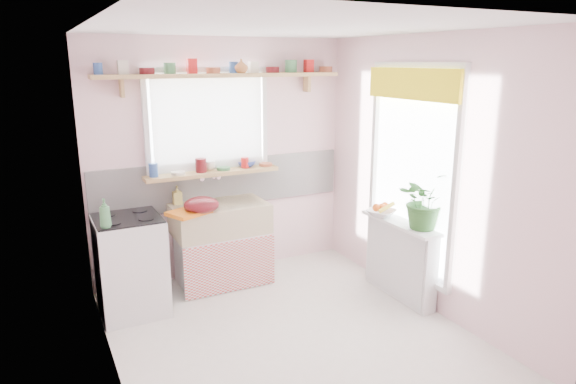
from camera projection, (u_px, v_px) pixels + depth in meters
name	position (u px, v px, depth m)	size (l,w,h in m)	color
room	(311.00, 154.00, 5.04)	(3.20, 3.20, 3.20)	white
sink_unit	(221.00, 243.00, 5.29)	(0.95, 0.65, 1.11)	white
cooker	(131.00, 265.00, 4.66)	(0.58, 0.58, 0.93)	white
radiator_ledge	(400.00, 258.00, 4.99)	(0.22, 0.95, 0.78)	white
windowsill	(213.00, 173.00, 5.28)	(1.40, 0.22, 0.04)	tan
pine_shelf	(224.00, 75.00, 5.09)	(2.52, 0.24, 0.04)	tan
shelf_crockery	(219.00, 68.00, 5.05)	(2.47, 0.11, 0.12)	#3359A5
sill_crockery	(208.00, 166.00, 5.24)	(1.35, 0.11, 0.12)	#3359A5
dish_tray	(189.00, 212.00, 4.85)	(0.37, 0.28, 0.04)	orange
colander	(201.00, 205.00, 4.89)	(0.34, 0.34, 0.15)	#5E1017
jade_plant	(424.00, 200.00, 4.63)	(0.48, 0.41, 0.53)	#2C5F26
fruit_bowl	(382.00, 213.00, 5.04)	(0.27, 0.27, 0.07)	silver
herb_pot	(426.00, 219.00, 4.64)	(0.10, 0.07, 0.19)	#305D25
soap_bottle_sink	(177.00, 195.00, 5.18)	(0.09, 0.09, 0.19)	#D3C25E
sill_cup	(210.00, 166.00, 5.31)	(0.11, 0.11, 0.09)	white
sill_bowl	(246.00, 164.00, 5.49)	(0.20, 0.20, 0.06)	#2D4093
shelf_vase	(241.00, 66.00, 5.09)	(0.13, 0.13, 0.14)	#B66E38
cooker_bottle	(105.00, 213.00, 4.24)	(0.10, 0.10, 0.25)	#438750
fruit	(382.00, 207.00, 5.04)	(0.20, 0.14, 0.10)	#E85713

